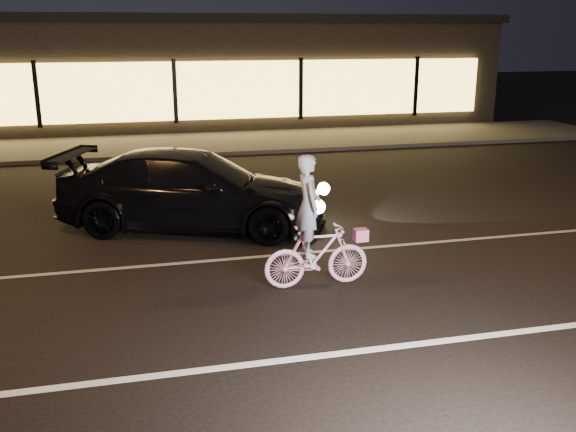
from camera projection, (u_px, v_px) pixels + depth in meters
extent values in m
plane|color=black|center=(260.00, 307.00, 8.75)|extent=(90.00, 90.00, 0.00)
cube|color=silver|center=(286.00, 360.00, 7.35)|extent=(60.00, 0.12, 0.01)
cube|color=gray|center=(236.00, 258.00, 10.61)|extent=(60.00, 0.10, 0.01)
cube|color=#383533|center=(181.00, 144.00, 20.85)|extent=(30.00, 4.00, 0.12)
cube|color=black|center=(167.00, 72.00, 25.91)|extent=(25.00, 8.00, 4.00)
cube|color=black|center=(164.00, 19.00, 25.34)|extent=(25.40, 8.40, 0.30)
cube|color=#F3C055|center=(175.00, 91.00, 22.20)|extent=(23.00, 0.15, 2.00)
cube|color=black|center=(37.00, 94.00, 21.09)|extent=(0.15, 0.08, 2.20)
cube|color=black|center=(175.00, 91.00, 22.12)|extent=(0.15, 0.08, 2.20)
cube|color=black|center=(301.00, 89.00, 23.15)|extent=(0.15, 0.08, 2.20)
cube|color=black|center=(416.00, 86.00, 24.18)|extent=(0.15, 0.08, 2.20)
imported|color=#FF4D9A|center=(317.00, 256.00, 9.37)|extent=(1.57, 0.44, 0.94)
imported|color=white|center=(308.00, 206.00, 9.12)|extent=(0.35, 0.54, 1.48)
cube|color=#E64679|center=(361.00, 235.00, 9.45)|extent=(0.20, 0.16, 0.18)
imported|color=black|center=(193.00, 190.00, 12.09)|extent=(5.46, 3.72, 1.47)
sphere|color=#FFF2BF|center=(324.00, 189.00, 12.47)|extent=(0.24, 0.24, 0.24)
sphere|color=#FFF2BF|center=(318.00, 207.00, 11.18)|extent=(0.24, 0.24, 0.24)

